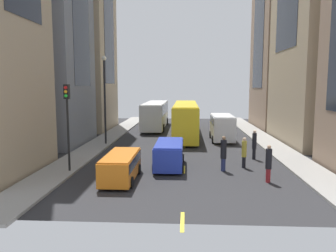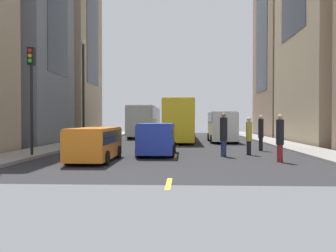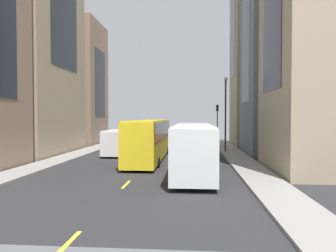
{
  "view_description": "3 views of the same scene",
  "coord_description": "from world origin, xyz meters",
  "px_view_note": "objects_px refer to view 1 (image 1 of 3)",
  "views": [
    {
      "loc": [
        0.13,
        -33.86,
        5.52
      ],
      "look_at": [
        -1.81,
        1.07,
        1.21
      ],
      "focal_mm": 35.29,
      "sensor_mm": 36.0,
      "label": 1
    },
    {
      "loc": [
        0.44,
        -31.9,
        1.94
      ],
      "look_at": [
        -0.9,
        -0.36,
        1.38
      ],
      "focal_mm": 38.86,
      "sensor_mm": 36.0,
      "label": 2
    },
    {
      "loc": [
        -3.8,
        30.2,
        3.88
      ],
      "look_at": [
        -1.3,
        -1.54,
        2.97
      ],
      "focal_mm": 33.47,
      "sensor_mm": 36.0,
      "label": 3
    }
  ],
  "objects_px": {
    "pedestrian_crossing_mid": "(254,144)",
    "streetcar_yellow": "(186,117)",
    "pedestrian_walking_far": "(244,152)",
    "city_bus_white": "(155,113)",
    "car_blue_0": "(169,153)",
    "pedestrian_crossing_near": "(223,153)",
    "delivery_van_white": "(222,126)",
    "traffic_light_near_corner": "(67,111)",
    "pedestrian_waiting_curb": "(269,163)",
    "car_orange_1": "(121,165)"
  },
  "relations": [
    {
      "from": "city_bus_white",
      "to": "traffic_light_near_corner",
      "type": "height_order",
      "value": "traffic_light_near_corner"
    },
    {
      "from": "city_bus_white",
      "to": "pedestrian_crossing_near",
      "type": "distance_m",
      "value": 22.24
    },
    {
      "from": "pedestrian_walking_far",
      "to": "traffic_light_near_corner",
      "type": "relative_size",
      "value": 0.38
    },
    {
      "from": "streetcar_yellow",
      "to": "car_blue_0",
      "type": "relative_size",
      "value": 3.1
    },
    {
      "from": "pedestrian_waiting_curb",
      "to": "pedestrian_crossing_mid",
      "type": "xyz_separation_m",
      "value": [
        0.4,
        5.98,
        0.03
      ]
    },
    {
      "from": "pedestrian_crossing_mid",
      "to": "delivery_van_white",
      "type": "bearing_deg",
      "value": -179.7
    },
    {
      "from": "car_blue_0",
      "to": "pedestrian_crossing_near",
      "type": "bearing_deg",
      "value": -12.2
    },
    {
      "from": "car_blue_0",
      "to": "pedestrian_waiting_curb",
      "type": "distance_m",
      "value": 6.65
    },
    {
      "from": "city_bus_white",
      "to": "pedestrian_crossing_mid",
      "type": "distance_m",
      "value": 19.93
    },
    {
      "from": "traffic_light_near_corner",
      "to": "pedestrian_walking_far",
      "type": "bearing_deg",
      "value": 9.88
    },
    {
      "from": "car_orange_1",
      "to": "pedestrian_crossing_near",
      "type": "relative_size",
      "value": 2.01
    },
    {
      "from": "delivery_van_white",
      "to": "pedestrian_walking_far",
      "type": "xyz_separation_m",
      "value": [
        0.29,
        -11.12,
        -0.4
      ]
    },
    {
      "from": "pedestrian_crossing_near",
      "to": "traffic_light_near_corner",
      "type": "height_order",
      "value": "traffic_light_near_corner"
    },
    {
      "from": "delivery_van_white",
      "to": "pedestrian_walking_far",
      "type": "bearing_deg",
      "value": -88.52
    },
    {
      "from": "pedestrian_waiting_curb",
      "to": "pedestrian_crossing_mid",
      "type": "bearing_deg",
      "value": -57.84
    },
    {
      "from": "delivery_van_white",
      "to": "traffic_light_near_corner",
      "type": "bearing_deg",
      "value": -130.01
    },
    {
      "from": "pedestrian_walking_far",
      "to": "pedestrian_crossing_mid",
      "type": "distance_m",
      "value": 2.92
    },
    {
      "from": "delivery_van_white",
      "to": "pedestrian_waiting_curb",
      "type": "height_order",
      "value": "delivery_van_white"
    },
    {
      "from": "pedestrian_crossing_mid",
      "to": "car_blue_0",
      "type": "bearing_deg",
      "value": -75.59
    },
    {
      "from": "car_blue_0",
      "to": "pedestrian_crossing_near",
      "type": "relative_size",
      "value": 2.04
    },
    {
      "from": "streetcar_yellow",
      "to": "pedestrian_waiting_curb",
      "type": "bearing_deg",
      "value": -74.44
    },
    {
      "from": "delivery_van_white",
      "to": "pedestrian_walking_far",
      "type": "relative_size",
      "value": 2.6
    },
    {
      "from": "delivery_van_white",
      "to": "pedestrian_waiting_curb",
      "type": "bearing_deg",
      "value": -85.65
    },
    {
      "from": "city_bus_white",
      "to": "delivery_van_white",
      "type": "bearing_deg",
      "value": -50.66
    },
    {
      "from": "pedestrian_crossing_mid",
      "to": "streetcar_yellow",
      "type": "bearing_deg",
      "value": -164.9
    },
    {
      "from": "pedestrian_crossing_mid",
      "to": "pedestrian_waiting_curb",
      "type": "bearing_deg",
      "value": -13.57
    },
    {
      "from": "streetcar_yellow",
      "to": "city_bus_white",
      "type": "bearing_deg",
      "value": 120.87
    },
    {
      "from": "traffic_light_near_corner",
      "to": "pedestrian_crossing_near",
      "type": "bearing_deg",
      "value": 6.15
    },
    {
      "from": "traffic_light_near_corner",
      "to": "car_blue_0",
      "type": "bearing_deg",
      "value": 16.3
    },
    {
      "from": "delivery_van_white",
      "to": "pedestrian_waiting_curb",
      "type": "xyz_separation_m",
      "value": [
        1.1,
        -14.44,
        -0.36
      ]
    },
    {
      "from": "pedestrian_walking_far",
      "to": "pedestrian_waiting_curb",
      "type": "bearing_deg",
      "value": 30.12
    },
    {
      "from": "delivery_van_white",
      "to": "car_blue_0",
      "type": "distance_m",
      "value": 12.22
    },
    {
      "from": "pedestrian_crossing_near",
      "to": "pedestrian_walking_far",
      "type": "bearing_deg",
      "value": 144.44
    },
    {
      "from": "car_blue_0",
      "to": "pedestrian_crossing_near",
      "type": "height_order",
      "value": "pedestrian_crossing_near"
    },
    {
      "from": "car_blue_0",
      "to": "pedestrian_crossing_mid",
      "type": "distance_m",
      "value": 6.84
    },
    {
      "from": "car_orange_1",
      "to": "pedestrian_crossing_mid",
      "type": "relative_size",
      "value": 2.07
    },
    {
      "from": "city_bus_white",
      "to": "streetcar_yellow",
      "type": "bearing_deg",
      "value": -59.13
    },
    {
      "from": "streetcar_yellow",
      "to": "delivery_van_white",
      "type": "bearing_deg",
      "value": -36.46
    },
    {
      "from": "city_bus_white",
      "to": "pedestrian_crossing_mid",
      "type": "height_order",
      "value": "city_bus_white"
    },
    {
      "from": "car_blue_0",
      "to": "pedestrian_walking_far",
      "type": "bearing_deg",
      "value": 1.58
    },
    {
      "from": "delivery_van_white",
      "to": "pedestrian_crossing_mid",
      "type": "height_order",
      "value": "delivery_van_white"
    },
    {
      "from": "pedestrian_walking_far",
      "to": "traffic_light_near_corner",
      "type": "xyz_separation_m",
      "value": [
        -11.27,
        -1.96,
        2.85
      ]
    },
    {
      "from": "car_orange_1",
      "to": "traffic_light_near_corner",
      "type": "height_order",
      "value": "traffic_light_near_corner"
    },
    {
      "from": "streetcar_yellow",
      "to": "pedestrian_crossing_mid",
      "type": "distance_m",
      "value": 12.35
    },
    {
      "from": "delivery_van_white",
      "to": "car_blue_0",
      "type": "height_order",
      "value": "delivery_van_white"
    },
    {
      "from": "streetcar_yellow",
      "to": "pedestrian_walking_far",
      "type": "relative_size",
      "value": 6.95
    },
    {
      "from": "pedestrian_waiting_curb",
      "to": "pedestrian_walking_far",
      "type": "relative_size",
      "value": 1.05
    },
    {
      "from": "traffic_light_near_corner",
      "to": "car_orange_1",
      "type": "bearing_deg",
      "value": -21.33
    },
    {
      "from": "streetcar_yellow",
      "to": "pedestrian_crossing_near",
      "type": "height_order",
      "value": "streetcar_yellow"
    },
    {
      "from": "delivery_van_white",
      "to": "streetcar_yellow",
      "type": "bearing_deg",
      "value": 143.54
    }
  ]
}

